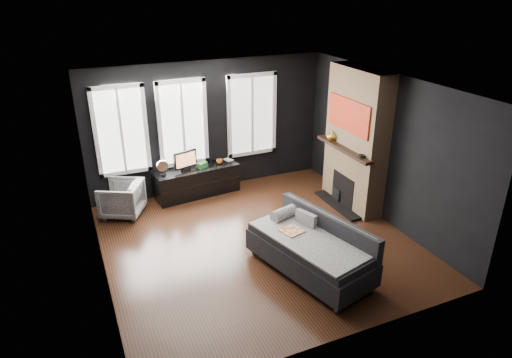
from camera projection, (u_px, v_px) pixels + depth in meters
name	position (u px, v px, depth m)	size (l,w,h in m)	color
floor	(258.00, 242.00, 7.83)	(5.00, 5.00, 0.00)	black
ceiling	(258.00, 86.00, 6.73)	(5.00, 5.00, 0.00)	white
wall_back	(209.00, 127.00, 9.37)	(5.00, 0.02, 2.70)	black
wall_left	(94.00, 198.00, 6.36)	(0.02, 5.00, 2.70)	black
wall_right	(385.00, 148.00, 8.20)	(0.02, 5.00, 2.70)	black
windows	(185.00, 79.00, 8.76)	(4.00, 0.16, 1.76)	white
fireplace	(356.00, 140.00, 8.63)	(0.70, 1.62, 2.70)	#93724C
sofa	(310.00, 247.00, 6.89)	(1.01, 2.01, 0.87)	black
stripe_pillow	(306.00, 223.00, 7.18)	(0.09, 0.38, 0.38)	gray
armchair	(122.00, 197.00, 8.60)	(0.71, 0.67, 0.73)	silver
media_console	(197.00, 181.00, 9.44)	(1.74, 0.54, 0.60)	black
monitor	(185.00, 159.00, 9.11)	(0.52, 0.11, 0.46)	black
desk_fan	(163.00, 168.00, 8.91)	(0.23, 0.23, 0.32)	#A4A4A4
mug	(219.00, 161.00, 9.51)	(0.13, 0.10, 0.13)	orange
book	(226.00, 157.00, 9.63)	(0.15, 0.02, 0.20)	tan
storage_box	(202.00, 165.00, 9.32)	(0.21, 0.13, 0.11)	#2E7838
mantel_vase	(332.00, 135.00, 8.92)	(0.20, 0.21, 0.20)	yellow
mantel_clock	(362.00, 156.00, 8.11)	(0.13, 0.13, 0.04)	black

